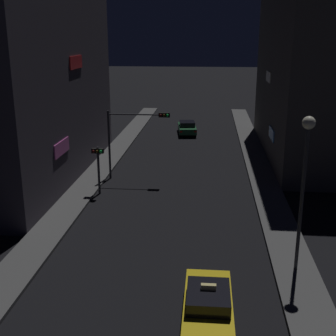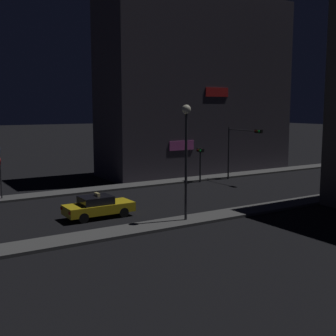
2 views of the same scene
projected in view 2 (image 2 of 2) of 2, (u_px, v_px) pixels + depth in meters
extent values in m
cube|color=#4C4C4C|center=(233.00, 175.00, 45.34)|extent=(2.01, 61.64, 0.18)
cube|color=#3D3842|center=(197.00, 86.00, 46.97)|extent=(6.79, 21.17, 18.52)
cube|color=#D859B2|center=(182.00, 146.00, 42.68)|extent=(0.08, 2.80, 0.90)
cube|color=red|center=(217.00, 92.00, 44.19)|extent=(0.08, 2.80, 0.90)
cube|color=yellow|center=(99.00, 208.00, 28.21)|extent=(1.83, 4.41, 0.60)
cube|color=black|center=(96.00, 200.00, 28.03)|extent=(1.60, 1.99, 0.50)
cube|color=red|center=(61.00, 208.00, 27.65)|extent=(0.24, 0.06, 0.16)
cube|color=red|center=(70.00, 213.00, 26.39)|extent=(0.24, 0.06, 0.16)
cylinder|color=black|center=(113.00, 208.00, 29.64)|extent=(0.22, 0.64, 0.64)
cylinder|color=black|center=(124.00, 212.00, 28.30)|extent=(0.22, 0.64, 0.64)
cylinder|color=black|center=(74.00, 213.00, 28.20)|extent=(0.22, 0.64, 0.64)
cylinder|color=black|center=(84.00, 218.00, 26.86)|extent=(0.22, 0.64, 0.64)
cube|color=#F4E08C|center=(97.00, 194.00, 28.03)|extent=(0.56, 0.18, 0.20)
cylinder|color=#2D2D33|center=(229.00, 153.00, 43.04)|extent=(0.16, 0.16, 5.14)
cylinder|color=#2D2D33|center=(243.00, 130.00, 41.00)|extent=(4.09, 0.10, 0.10)
cube|color=black|center=(259.00, 131.00, 39.28)|extent=(0.80, 0.28, 0.32)
sphere|color=#3F0C0C|center=(255.00, 131.00, 39.39)|extent=(0.20, 0.20, 0.20)
sphere|color=#3F2D0C|center=(257.00, 131.00, 39.18)|extent=(0.20, 0.20, 0.20)
sphere|color=#19E54C|center=(259.00, 131.00, 38.98)|extent=(0.20, 0.20, 0.20)
cylinder|color=#2D2D33|center=(200.00, 165.00, 41.38)|extent=(0.16, 0.16, 3.27)
cube|color=black|center=(200.00, 150.00, 41.19)|extent=(0.80, 0.28, 0.32)
sphere|color=#3F0C0C|center=(197.00, 150.00, 41.31)|extent=(0.20, 0.20, 0.20)
sphere|color=#3F2D0C|center=(199.00, 150.00, 41.10)|extent=(0.20, 0.20, 0.20)
sphere|color=#19E54C|center=(200.00, 151.00, 40.89)|extent=(0.20, 0.20, 0.20)
cylinder|color=#2D2D33|center=(0.00, 169.00, 33.03)|extent=(0.10, 0.10, 4.45)
cylinder|color=red|center=(0.00, 161.00, 32.94)|extent=(0.63, 0.03, 0.63)
cylinder|color=#2D2D33|center=(186.00, 168.00, 26.61)|extent=(0.16, 0.16, 6.45)
sphere|color=#EAE5C6|center=(186.00, 109.00, 26.13)|extent=(0.56, 0.56, 0.56)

